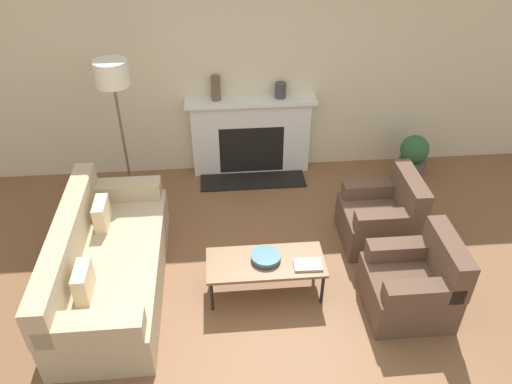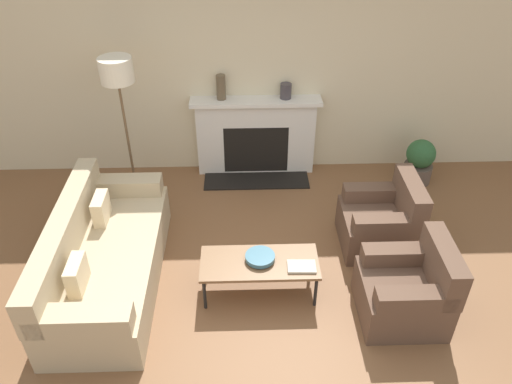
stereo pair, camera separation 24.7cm
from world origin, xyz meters
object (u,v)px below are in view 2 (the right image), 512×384
book (302,267)px  floor_lamp (119,88)px  couch (103,259)px  armchair_near (408,290)px  potted_plant (419,161)px  coffee_table (260,264)px  bowl (260,257)px  fireplace (256,137)px  mantel_vase_center_left (286,91)px  armchair_far (382,221)px  mantel_vase_left (221,87)px

book → floor_lamp: (-1.87, 1.77, 1.03)m
couch → armchair_near: 2.92m
book → couch: bearing=174.2°
couch → potted_plant: bearing=-64.9°
couch → coffee_table: size_ratio=1.87×
coffee_table → bowl: (0.01, 0.03, 0.07)m
bowl → couch: bearing=174.6°
fireplace → mantel_vase_center_left: 0.73m
couch → mantel_vase_center_left: bearing=-43.3°
mantel_vase_center_left → book: bearing=-90.3°
armchair_far → coffee_table: (-1.35, -0.67, 0.05)m
armchair_far → couch: bearing=-80.2°
bowl → mantel_vase_center_left: bearing=79.7°
fireplace → couch: fireplace is taller
armchair_near → book: bearing=-103.9°
armchair_near → mantel_vase_center_left: size_ratio=4.29×
book → mantel_vase_left: mantel_vase_left is taller
armchair_near → coffee_table: bearing=-103.7°
book → mantel_vase_center_left: mantel_vase_center_left is taller
fireplace → mantel_vase_left: size_ratio=5.29×
fireplace → potted_plant: 2.12m
armchair_far → coffee_table: 1.51m
armchair_near → floor_lamp: floor_lamp is taller
armchair_near → armchair_far: same height
mantel_vase_left → mantel_vase_center_left: (0.79, 0.00, -0.06)m
book → mantel_vase_left: bearing=110.7°
fireplace → couch: 2.57m
couch → floor_lamp: (0.05, 1.51, 1.13)m
armchair_near → armchair_far: bearing=180.0°
coffee_table → mantel_vase_center_left: bearing=79.7°
fireplace → book: bearing=-81.2°
armchair_near → mantel_vase_left: mantel_vase_left is taller
fireplace → armchair_near: 2.86m
fireplace → armchair_near: fireplace is taller
couch → armchair_near: bearing=-99.9°
armchair_far → mantel_vase_center_left: (-0.94, 1.55, 0.83)m
coffee_table → mantel_vase_center_left: mantel_vase_center_left is taller
book → fireplace: bearing=100.9°
armchair_near → bowl: 1.39m
coffee_table → potted_plant: (2.12, 1.88, -0.06)m
armchair_near → mantel_vase_center_left: mantel_vase_center_left is taller
armchair_near → mantel_vase_center_left: bearing=-159.6°
mantel_vase_left → couch: bearing=-119.1°
floor_lamp → mantel_vase_left: bearing=26.3°
mantel_vase_left → potted_plant: mantel_vase_left is taller
fireplace → mantel_vase_left: bearing=177.9°
fireplace → book: size_ratio=6.01×
floor_lamp → armchair_near: bearing=-35.4°
armchair_far → coffee_table: bearing=-63.6°
mantel_vase_center_left → coffee_table: bearing=-100.3°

